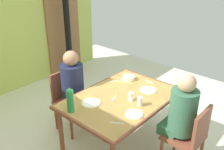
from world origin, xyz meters
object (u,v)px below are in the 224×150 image
(water_bottle_green_near, at_px, (70,100))
(person_near_diner, at_px, (182,110))
(chair_near_diner, at_px, (190,136))
(serving_bowl_center, at_px, (129,78))
(person_far_diner, at_px, (73,82))
(chair_far_diner, at_px, (68,97))
(dining_table, at_px, (121,102))

(water_bottle_green_near, bearing_deg, person_near_diner, -49.71)
(chair_near_diner, xyz_separation_m, person_near_diner, (0.00, 0.14, 0.28))
(serving_bowl_center, bearing_deg, person_near_diner, -104.87)
(person_near_diner, distance_m, water_bottle_green_near, 1.22)
(person_far_diner, bearing_deg, water_bottle_green_near, 47.18)
(chair_near_diner, xyz_separation_m, serving_bowl_center, (0.25, 1.07, 0.29))
(chair_far_diner, distance_m, person_far_diner, 0.31)
(person_near_diner, bearing_deg, dining_table, 104.92)
(dining_table, height_order, serving_bowl_center, serving_bowl_center)
(dining_table, bearing_deg, water_bottle_green_near, 159.40)
(dining_table, distance_m, serving_bowl_center, 0.50)
(dining_table, relative_size, serving_bowl_center, 8.22)
(person_near_diner, distance_m, person_far_diner, 1.44)
(chair_near_diner, height_order, water_bottle_green_near, water_bottle_green_near)
(chair_near_diner, bearing_deg, water_bottle_green_near, 126.47)
(person_far_diner, bearing_deg, person_near_diner, 103.77)
(chair_far_diner, height_order, person_near_diner, person_near_diner)
(person_far_diner, distance_m, serving_bowl_center, 0.76)
(water_bottle_green_near, xyz_separation_m, serving_bowl_center, (1.03, 0.00, -0.11))
(chair_far_diner, relative_size, person_near_diner, 1.13)
(person_far_diner, height_order, serving_bowl_center, person_far_diner)
(chair_far_diner, relative_size, serving_bowl_center, 5.12)
(person_near_diner, bearing_deg, person_far_diner, 103.77)
(dining_table, bearing_deg, chair_near_diner, -77.42)
(chair_far_diner, xyz_separation_m, water_bottle_green_near, (-0.44, -0.61, 0.40))
(person_far_diner, distance_m, water_bottle_green_near, 0.66)
(chair_near_diner, bearing_deg, chair_far_diner, 101.60)
(chair_near_diner, height_order, chair_far_diner, same)
(chair_far_diner, bearing_deg, water_bottle_green_near, 54.24)
(chair_near_diner, bearing_deg, person_near_diner, 90.00)
(chair_near_diner, bearing_deg, dining_table, 102.58)
(chair_near_diner, xyz_separation_m, person_far_diner, (-0.34, 1.54, 0.28))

